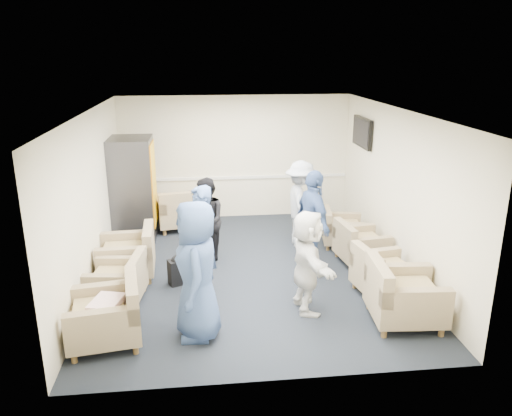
{
  "coord_description": "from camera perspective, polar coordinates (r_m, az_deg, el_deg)",
  "views": [
    {
      "loc": [
        -0.77,
        -7.78,
        3.59
      ],
      "look_at": [
        0.14,
        0.2,
        1.06
      ],
      "focal_mm": 35.0,
      "sensor_mm": 36.0,
      "label": 1
    }
  ],
  "objects": [
    {
      "name": "armchair_left_mid",
      "position": [
        7.76,
        -15.29,
        -8.13
      ],
      "size": [
        0.88,
        0.88,
        0.63
      ],
      "rotation": [
        0.0,
        0.0,
        -1.69
      ],
      "color": "#8C795A",
      "rests_on": "floor"
    },
    {
      "name": "chair_rail",
      "position": [
        11.11,
        -2.31,
        3.49
      ],
      "size": [
        4.98,
        0.04,
        0.06
      ],
      "primitive_type": "cube",
      "color": "silver",
      "rests_on": "back_wall"
    },
    {
      "name": "vending_machine",
      "position": [
        10.06,
        -13.81,
        2.13
      ],
      "size": [
        0.82,
        0.95,
        2.02
      ],
      "color": "#45454C",
      "rests_on": "floor"
    },
    {
      "name": "armchair_right_near",
      "position": [
        7.2,
        16.21,
        -9.76
      ],
      "size": [
        1.01,
        1.01,
        0.75
      ],
      "rotation": [
        0.0,
        0.0,
        1.49
      ],
      "color": "#8C795A",
      "rests_on": "floor"
    },
    {
      "name": "armchair_left_near",
      "position": [
        6.76,
        -16.46,
        -11.85
      ],
      "size": [
        1.01,
        1.01,
        0.71
      ],
      "rotation": [
        0.0,
        0.0,
        -1.42
      ],
      "color": "#8C795A",
      "rests_on": "floor"
    },
    {
      "name": "front_wall",
      "position": [
        5.33,
        2.43,
        -7.33
      ],
      "size": [
        5.0,
        0.02,
        2.7
      ],
      "primitive_type": "cube",
      "color": "beige",
      "rests_on": "floor"
    },
    {
      "name": "person_front_right",
      "position": [
        7.11,
        5.9,
        -6.09
      ],
      "size": [
        0.51,
        1.42,
        1.51
      ],
      "primitive_type": "imported",
      "rotation": [
        0.0,
        0.0,
        1.62
      ],
      "color": "white",
      "rests_on": "floor"
    },
    {
      "name": "person_back_left",
      "position": [
        8.79,
        -5.69,
        -1.41
      ],
      "size": [
        0.72,
        0.84,
        1.5
      ],
      "primitive_type": "imported",
      "rotation": [
        0.0,
        0.0,
        -1.34
      ],
      "color": "black",
      "rests_on": "floor"
    },
    {
      "name": "back_wall",
      "position": [
        11.03,
        -2.35,
        5.78
      ],
      "size": [
        5.0,
        0.02,
        2.7
      ],
      "primitive_type": "cube",
      "color": "beige",
      "rests_on": "floor"
    },
    {
      "name": "backpack",
      "position": [
        8.13,
        -8.93,
        -6.91
      ],
      "size": [
        0.35,
        0.3,
        0.5
      ],
      "rotation": [
        0.0,
        0.0,
        0.38
      ],
      "color": "black",
      "rests_on": "floor"
    },
    {
      "name": "person_mid_right",
      "position": [
        8.22,
        6.53,
        -1.77
      ],
      "size": [
        0.66,
        1.12,
        1.78
      ],
      "primitive_type": "imported",
      "rotation": [
        0.0,
        0.0,
        1.8
      ],
      "color": "#39548B",
      "rests_on": "floor"
    },
    {
      "name": "armchair_right_midfar",
      "position": [
        8.99,
        11.65,
        -4.23
      ],
      "size": [
        0.88,
        0.88,
        0.63
      ],
      "rotation": [
        0.0,
        0.0,
        1.7
      ],
      "color": "#8C795A",
      "rests_on": "floor"
    },
    {
      "name": "armchair_left_far",
      "position": [
        8.53,
        -14.15,
        -5.33
      ],
      "size": [
        0.93,
        0.93,
        0.71
      ],
      "rotation": [
        0.0,
        0.0,
        -1.52
      ],
      "color": "#8C795A",
      "rests_on": "floor"
    },
    {
      "name": "armchair_right_midnear",
      "position": [
        7.88,
        14.27,
        -7.48
      ],
      "size": [
        0.96,
        0.96,
        0.67
      ],
      "rotation": [
        0.0,
        0.0,
        1.73
      ],
      "color": "#8C795A",
      "rests_on": "floor"
    },
    {
      "name": "pillow",
      "position": [
        6.67,
        -16.71,
        -10.53
      ],
      "size": [
        0.45,
        0.53,
        0.13
      ],
      "primitive_type": "cube",
      "rotation": [
        0.0,
        0.0,
        -1.82
      ],
      "color": "white",
      "rests_on": "armchair_left_near"
    },
    {
      "name": "person_mid_left",
      "position": [
        7.46,
        -6.32,
        -3.96
      ],
      "size": [
        0.58,
        0.73,
        1.74
      ],
      "primitive_type": "imported",
      "rotation": [
        0.0,
        0.0,
        -1.29
      ],
      "color": "#39548B",
      "rests_on": "floor"
    },
    {
      "name": "tv",
      "position": [
        10.22,
        12.04,
        8.44
      ],
      "size": [
        0.1,
        1.0,
        0.58
      ],
      "color": "black",
      "rests_on": "right_wall"
    },
    {
      "name": "floor",
      "position": [
        8.6,
        -0.76,
        -7.16
      ],
      "size": [
        6.0,
        6.0,
        0.0
      ],
      "primitive_type": "plane",
      "color": "black",
      "rests_on": "ground"
    },
    {
      "name": "person_front_left",
      "position": [
        6.42,
        -6.76,
        -7.14
      ],
      "size": [
        0.59,
        0.9,
        1.85
      ],
      "primitive_type": "imported",
      "rotation": [
        0.0,
        0.0,
        -1.57
      ],
      "color": "#39548B",
      "rests_on": "floor"
    },
    {
      "name": "armchair_corner",
      "position": [
        10.58,
        -8.72,
        -0.42
      ],
      "size": [
        1.09,
        1.09,
        0.74
      ],
      "rotation": [
        0.0,
        0.0,
        3.34
      ],
      "color": "#8C795A",
      "rests_on": "floor"
    },
    {
      "name": "left_wall",
      "position": [
        8.28,
        -18.29,
        0.91
      ],
      "size": [
        0.02,
        6.0,
        2.7
      ],
      "primitive_type": "cube",
      "color": "beige",
      "rests_on": "floor"
    },
    {
      "name": "person_back_right",
      "position": [
        9.47,
        5.14,
        0.46
      ],
      "size": [
        0.65,
        1.08,
        1.65
      ],
      "primitive_type": "imported",
      "rotation": [
        0.0,
        0.0,
        1.6
      ],
      "color": "silver",
      "rests_on": "floor"
    },
    {
      "name": "ceiling",
      "position": [
        7.87,
        -0.83,
        11.02
      ],
      "size": [
        6.0,
        6.0,
        0.0
      ],
      "primitive_type": "plane",
      "rotation": [
        3.14,
        0.0,
        0.0
      ],
      "color": "silver",
      "rests_on": "back_wall"
    },
    {
      "name": "armchair_right_far",
      "position": [
        9.74,
        9.58,
        -2.48
      ],
      "size": [
        0.86,
        0.86,
        0.6
      ],
      "rotation": [
        0.0,
        0.0,
        1.41
      ],
      "color": "#8C795A",
      "rests_on": "floor"
    },
    {
      "name": "right_wall",
      "position": [
        8.73,
        15.78,
        1.97
      ],
      "size": [
        0.02,
        6.0,
        2.7
      ],
      "primitive_type": "cube",
      "color": "beige",
      "rests_on": "floor"
    }
  ]
}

